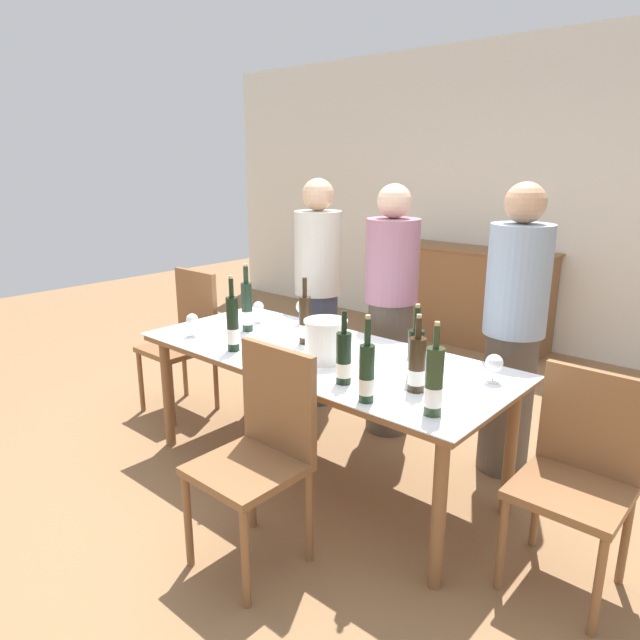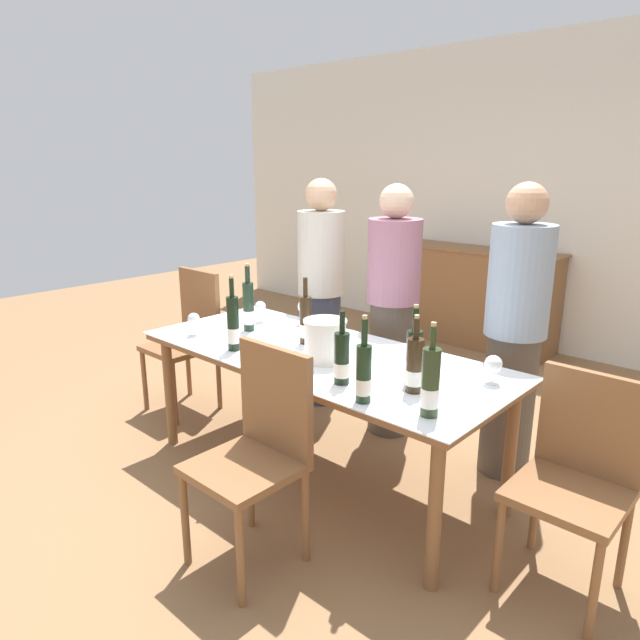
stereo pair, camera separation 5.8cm
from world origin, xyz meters
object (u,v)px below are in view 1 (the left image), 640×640
at_px(wine_bottle_2, 247,308).
at_px(wine_bottle_7, 344,359).
at_px(wine_bottle_1, 417,366).
at_px(wine_bottle_3, 415,357).
at_px(wine_bottle_4, 367,374).
at_px(wine_glass_3, 494,364).
at_px(chair_right_end, 580,467).
at_px(sideboard_cabinet, 469,296).
at_px(dining_table, 320,364).
at_px(chair_near_front, 262,443).
at_px(ice_bucket, 326,339).
at_px(wine_glass_4, 303,307).
at_px(wine_glass_0, 258,308).
at_px(wine_bottle_6, 233,325).
at_px(wine_glass_2, 192,321).
at_px(wine_glass_1, 420,357).
at_px(person_guest_right, 513,334).
at_px(chair_left_end, 186,332).
at_px(wine_bottle_5, 305,321).
at_px(person_guest_left, 391,313).
at_px(wine_bottle_0, 434,383).
at_px(person_host, 318,294).

bearing_deg(wine_bottle_2, wine_bottle_7, -15.95).
relative_size(wine_bottle_1, wine_bottle_2, 0.86).
xyz_separation_m(wine_bottle_3, wine_bottle_4, (-0.03, -0.33, 0.00)).
bearing_deg(wine_glass_3, chair_right_end, -15.21).
relative_size(sideboard_cabinet, chair_right_end, 1.74).
bearing_deg(wine_bottle_4, wine_glass_3, 61.33).
xyz_separation_m(dining_table, chair_near_front, (0.25, -0.67, -0.12)).
bearing_deg(chair_near_front, wine_bottle_7, 74.28).
relative_size(ice_bucket, wine_glass_4, 1.42).
xyz_separation_m(ice_bucket, wine_glass_0, (-0.79, 0.27, -0.02)).
xyz_separation_m(wine_bottle_6, wine_glass_2, (-0.38, 0.02, -0.05)).
xyz_separation_m(wine_bottle_1, wine_glass_0, (-1.36, 0.31, -0.02)).
height_order(wine_glass_1, person_guest_right, person_guest_right).
distance_m(wine_glass_2, chair_near_front, 1.12).
xyz_separation_m(chair_left_end, chair_near_front, (1.59, -0.76, -0.01)).
xyz_separation_m(wine_bottle_7, chair_near_front, (-0.12, -0.41, -0.30)).
bearing_deg(wine_bottle_5, chair_right_end, 0.75).
xyz_separation_m(wine_bottle_5, person_guest_right, (0.91, 0.69, -0.05)).
xyz_separation_m(wine_bottle_6, person_guest_left, (0.32, 1.01, -0.08)).
height_order(wine_glass_3, chair_left_end, chair_left_end).
xyz_separation_m(wine_glass_2, person_guest_left, (0.71, 1.00, -0.03)).
height_order(wine_bottle_4, wine_glass_2, wine_bottle_4).
xyz_separation_m(wine_glass_1, wine_glass_4, (-1.03, 0.29, 0.01)).
distance_m(wine_glass_1, person_guest_left, 0.93).
relative_size(wine_bottle_0, chair_right_end, 0.43).
distance_m(wine_glass_0, person_host, 0.61).
bearing_deg(wine_bottle_7, person_host, 135.89).
distance_m(wine_glass_3, person_host, 1.70).
distance_m(wine_bottle_2, wine_glass_2, 0.33).
relative_size(dining_table, wine_bottle_0, 5.34).
bearing_deg(wine_bottle_7, chair_near_front, -105.72).
relative_size(wine_bottle_2, wine_glass_0, 3.01).
xyz_separation_m(wine_bottle_3, wine_bottle_7, (-0.23, -0.23, -0.01)).
xyz_separation_m(ice_bucket, wine_bottle_2, (-0.71, 0.10, 0.03)).
distance_m(ice_bucket, person_guest_left, 0.83).
bearing_deg(wine_glass_1, wine_glass_0, 173.96).
xyz_separation_m(wine_bottle_6, wine_glass_0, (-0.31, 0.47, -0.05)).
bearing_deg(wine_glass_3, wine_bottle_4, -118.67).
relative_size(wine_glass_2, person_guest_left, 0.09).
distance_m(chair_left_end, person_guest_right, 2.19).
xyz_separation_m(wine_glass_4, person_guest_right, (1.19, 0.40, -0.03)).
distance_m(wine_bottle_6, person_guest_right, 1.52).
distance_m(wine_bottle_3, wine_glass_0, 1.31).
distance_m(wine_bottle_2, wine_glass_4, 0.36).
distance_m(wine_bottle_1, wine_bottle_7, 0.33).
relative_size(dining_table, wine_bottle_6, 5.04).
distance_m(sideboard_cabinet, chair_right_end, 3.33).
relative_size(ice_bucket, wine_bottle_6, 0.54).
distance_m(wine_bottle_7, wine_glass_1, 0.38).
height_order(wine_glass_2, person_guest_left, person_guest_left).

